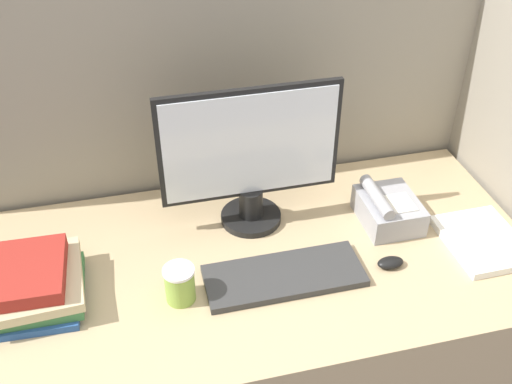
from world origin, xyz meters
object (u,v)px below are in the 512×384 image
Objects in this scene: monitor at (250,159)px; coffee_cup at (180,284)px; keyboard at (284,276)px; mouse at (390,263)px; desk_telephone at (388,209)px; book_stack at (34,284)px.

coffee_cup is at bearing -132.46° from monitor.
coffee_cup is at bearing -178.83° from keyboard.
mouse is 0.38× the size of desk_telephone.
monitor is at bearing 17.22° from book_stack.
keyboard is at bearing -7.05° from book_stack.
book_stack is at bearing 173.71° from mouse.
mouse is 0.73× the size of coffee_cup.
coffee_cup is at bearing -13.25° from book_stack.
desk_telephone is at bearing 14.51° from coffee_cup.
monitor is 0.34m from keyboard.
monitor reaches higher than keyboard.
mouse is 0.93m from book_stack.
coffee_cup reaches higher than keyboard.
keyboard is (0.03, -0.27, -0.20)m from monitor.
book_stack is (-0.63, 0.08, 0.04)m from keyboard.
monitor is 1.21× the size of keyboard.
desk_telephone is at bearing 4.67° from book_stack.
desk_telephone reaches higher than book_stack.
mouse reaches higher than keyboard.
coffee_cup is (-0.28, -0.01, 0.04)m from keyboard.
mouse is at bearing -6.29° from book_stack.
monitor reaches higher than desk_telephone.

